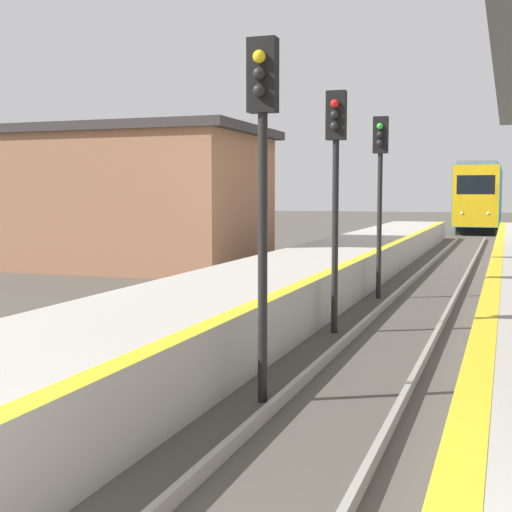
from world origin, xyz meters
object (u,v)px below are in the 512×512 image
at_px(train, 480,197).
at_px(signal_near, 262,151).
at_px(signal_far, 380,172).
at_px(signal_mid, 336,165).

xyz_separation_m(train, signal_near, (-0.99, -45.69, 0.80)).
bearing_deg(train, signal_far, -91.79).
bearing_deg(signal_mid, signal_far, 89.63).
bearing_deg(signal_far, signal_mid, -90.37).
height_order(signal_mid, signal_far, same).
height_order(signal_near, signal_far, same).
height_order(train, signal_near, train).
bearing_deg(signal_near, signal_far, 90.88).
bearing_deg(train, signal_mid, -91.63).
bearing_deg(signal_far, train, 88.21).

